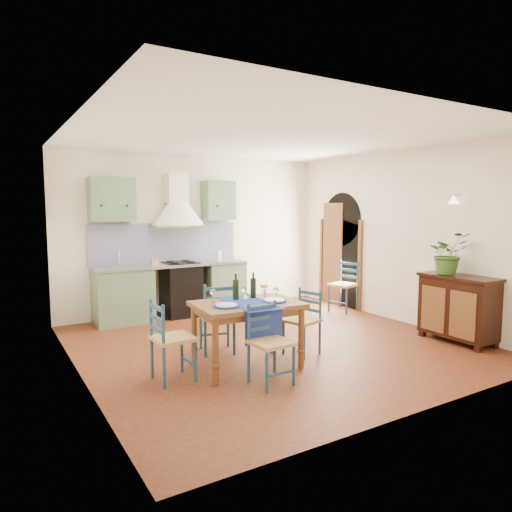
# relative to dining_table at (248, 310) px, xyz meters

# --- Properties ---
(floor) EXTENTS (5.00, 5.00, 0.00)m
(floor) POSITION_rel_dining_table_xyz_m (0.76, 0.65, -0.68)
(floor) COLOR #3F1C0D
(floor) RESTS_ON ground
(back_wall) EXTENTS (5.00, 0.96, 2.80)m
(back_wall) POSITION_rel_dining_table_xyz_m (0.29, 2.94, 0.37)
(back_wall) COLOR white
(back_wall) RESTS_ON ground
(right_wall) EXTENTS (0.26, 5.00, 2.80)m
(right_wall) POSITION_rel_dining_table_xyz_m (3.25, 0.93, 0.65)
(right_wall) COLOR white
(right_wall) RESTS_ON ground
(left_wall) EXTENTS (0.04, 5.00, 2.80)m
(left_wall) POSITION_rel_dining_table_xyz_m (-1.74, 0.65, 0.72)
(left_wall) COLOR white
(left_wall) RESTS_ON ground
(ceiling) EXTENTS (5.00, 5.00, 0.01)m
(ceiling) POSITION_rel_dining_table_xyz_m (0.76, 0.65, 2.12)
(ceiling) COLOR white
(ceiling) RESTS_ON back_wall
(dining_table) EXTENTS (1.26, 0.96, 1.09)m
(dining_table) POSITION_rel_dining_table_xyz_m (0.00, 0.00, 0.00)
(dining_table) COLOR brown
(dining_table) RESTS_ON ground
(chair_near) EXTENTS (0.41, 0.41, 0.86)m
(chair_near) POSITION_rel_dining_table_xyz_m (-0.05, -0.55, -0.24)
(chair_near) COLOR navy
(chair_near) RESTS_ON ground
(chair_far) EXTENTS (0.53, 0.53, 0.92)m
(chair_far) POSITION_rel_dining_table_xyz_m (-0.06, 0.67, -0.21)
(chair_far) COLOR navy
(chair_far) RESTS_ON ground
(chair_left) EXTENTS (0.43, 0.43, 0.88)m
(chair_left) POSITION_rel_dining_table_xyz_m (-0.93, 0.06, -0.23)
(chair_left) COLOR navy
(chair_left) RESTS_ON ground
(chair_right) EXTENTS (0.47, 0.47, 0.82)m
(chair_right) POSITION_rel_dining_table_xyz_m (0.87, 0.08, -0.26)
(chair_right) COLOR navy
(chair_right) RESTS_ON ground
(chair_spare) EXTENTS (0.53, 0.53, 0.91)m
(chair_spare) POSITION_rel_dining_table_xyz_m (2.99, 1.66, -0.21)
(chair_spare) COLOR navy
(chair_spare) RESTS_ON ground
(sideboard) EXTENTS (0.50, 1.05, 0.94)m
(sideboard) POSITION_rel_dining_table_xyz_m (3.02, -0.63, -0.17)
(sideboard) COLOR black
(sideboard) RESTS_ON ground
(potted_plant) EXTENTS (0.63, 0.58, 0.59)m
(potted_plant) POSITION_rel_dining_table_xyz_m (2.97, -0.46, 0.55)
(potted_plant) COLOR #335C1F
(potted_plant) RESTS_ON sideboard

